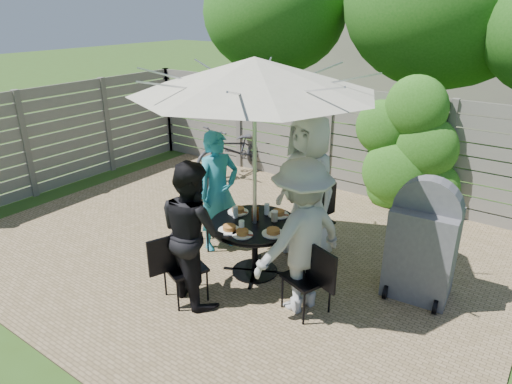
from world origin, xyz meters
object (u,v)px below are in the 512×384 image
Objects in this scene: coffee_cup at (274,216)px; chair_back at (313,233)px; chair_right at (307,291)px; bbq_grill at (422,244)px; plate_left at (238,211)px; patio_table at (255,238)px; syrup_jug at (255,214)px; glass_back at (267,209)px; person_back at (308,187)px; plate_back at (278,213)px; glass_left at (235,212)px; chair_left at (215,224)px; umbrella at (255,75)px; chair_front at (185,280)px; person_front at (193,232)px; plate_right at (273,232)px; person_right at (301,237)px; plate_front at (229,229)px; glass_front at (242,226)px; bicycle at (236,150)px; plate_extra at (242,233)px.

chair_back is at bearing 78.80° from coffee_cup.
bbq_grill is (0.87, 1.03, 0.39)m from chair_right.
bbq_grill is at bearing 15.83° from plate_left.
syrup_jug reaches higher than patio_table.
person_back is at bearing 60.63° from glass_back.
glass_left reaches higher than plate_back.
chair_left is at bearing 152.46° from glass_left.
plate_back is 1.86× the size of glass_back.
umbrella is 2.37m from chair_front.
person_front reaches higher than plate_right.
chair_back is 7.46× the size of coffee_cup.
glass_back is (-0.36, 0.40, 0.05)m from plate_right.
chair_back is at bearing 91.58° from plate_right.
chair_left is 0.57× the size of person_right.
plate_front is 1.86× the size of glass_left.
person_front is 1.06m from coffee_cup.
chair_left is 1.20m from glass_front.
glass_back is at bearing 80.66° from plate_front.
coffee_cup is (0.18, -0.10, -0.01)m from glass_back.
chair_back is 6.39× the size of glass_back.
plate_left is 3.34m from bicycle.
patio_table is 0.99m from chair_back.
chair_back is at bearing -44.22° from chair_right.
syrup_jug is at bearing 6.06° from chair_front.
plate_extra is (0.07, -0.34, -1.70)m from umbrella.
chair_left is 1.12m from plate_back.
person_back is 16.02× the size of coffee_cup.
plate_extra is at bearing 2.83° from chair_back.
chair_right is at bearing -40.72° from person_back.
plate_left is at bearing -153.45° from glass_back.
plate_left is at bearing 6.31° from chair_left.
chair_left is at bearing 172.61° from coffee_cup.
person_back is (0.27, 0.79, -1.46)m from umbrella.
umbrella is at bearing -37.35° from bicycle.
chair_left is 1.39m from plate_right.
person_front is 0.57m from plate_extra.
coffee_cup is (0.44, 0.96, -0.06)m from person_front.
plate_left is at bearing 131.87° from glass_front.
chair_left reaches higher than glass_front.
chair_left reaches higher than syrup_jug.
plate_right is (0.22, -0.46, 0.00)m from plate_back.
chair_right is at bearing -14.06° from glass_left.
patio_table is 1.38× the size of chair_left.
plate_back is 2.17× the size of coffee_cup.
bbq_grill reaches higher than plate_front.
chair_right is (1.18, 0.47, -0.56)m from person_front.
plate_left is (-0.65, -0.80, 0.45)m from chair_back.
glass_back is (0.33, 0.16, 0.05)m from plate_left.
chair_front is at bearing -48.86° from bicycle.
coffee_cup is (-0.17, 0.29, 0.04)m from plate_right.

